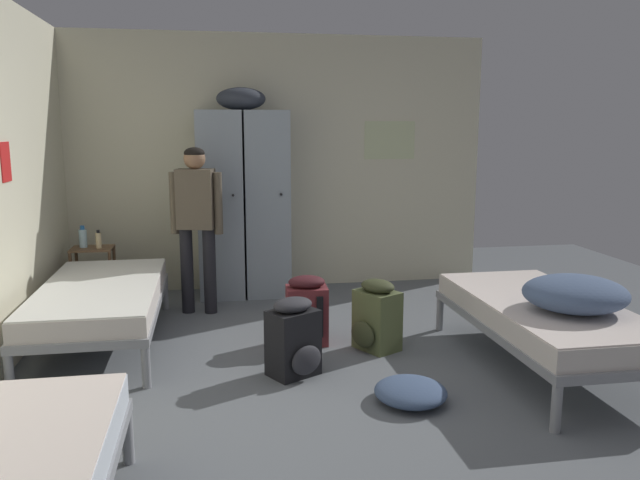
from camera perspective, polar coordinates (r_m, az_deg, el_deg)
ground_plane at (r=4.23m, az=0.66°, el=-13.46°), size 8.95×8.95×0.00m
room_backdrop at (r=5.09m, az=-15.54°, el=5.52°), size 4.39×5.66×2.63m
locker_bank at (r=6.37m, az=-6.95°, el=3.60°), size 0.90×0.55×2.07m
shelf_unit at (r=6.38m, az=-19.76°, el=-2.62°), size 0.38×0.30×0.57m
bed_left_rear at (r=5.23m, az=-19.20°, el=-4.95°), size 0.90×1.90×0.49m
bed_right at (r=4.75m, az=19.56°, el=-6.46°), size 0.90×1.90×0.49m
bedding_heap at (r=4.52m, az=22.05°, el=-4.50°), size 0.69×0.64×0.23m
person_traveler at (r=5.80m, az=-11.09°, el=2.27°), size 0.47×0.26×1.52m
water_bottle at (r=6.35m, az=-20.61°, el=0.19°), size 0.07×0.07×0.21m
lotion_bottle at (r=6.27m, az=-19.36°, el=-0.00°), size 0.05×0.05×0.17m
backpack_olive at (r=4.89m, az=5.09°, el=-6.91°), size 0.41×0.40×0.55m
backpack_black at (r=4.39m, az=-2.37°, el=-8.92°), size 0.40×0.41×0.55m
backpack_maroon at (r=5.01m, az=-1.21°, el=-6.44°), size 0.33×0.35×0.55m
clothes_pile_denim at (r=4.09m, az=8.18°, el=-13.40°), size 0.45×0.47×0.13m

